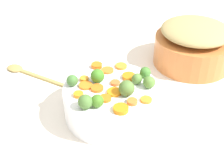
{
  "coord_description": "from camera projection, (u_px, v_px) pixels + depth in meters",
  "views": [
    {
      "loc": [
        0.63,
        0.26,
        0.63
      ],
      "look_at": [
        -0.0,
        -0.03,
        0.13
      ],
      "focal_mm": 49.29,
      "sensor_mm": 36.0,
      "label": 1
    }
  ],
  "objects": [
    {
      "name": "wooden_spoon",
      "position": [
        28.0,
        73.0,
        1.09
      ],
      "size": [
        0.05,
        0.3,
        0.01
      ],
      "color": "#A78F4F",
      "rests_on": "tabletop"
    },
    {
      "name": "carrot_slice_6",
      "position": [
        97.0,
        66.0,
        0.95
      ],
      "size": [
        0.05,
        0.05,
        0.01
      ],
      "primitive_type": "cylinder",
      "rotation": [
        0.0,
        0.0,
        5.76
      ],
      "color": "orange",
      "rests_on": "serving_bowl_carrots"
    },
    {
      "name": "carrot_slice_12",
      "position": [
        121.0,
        109.0,
        0.78
      ],
      "size": [
        0.06,
        0.06,
        0.01
      ],
      "primitive_type": "cylinder",
      "rotation": [
        0.0,
        0.0,
        5.57
      ],
      "color": "orange",
      "rests_on": "serving_bowl_carrots"
    },
    {
      "name": "carrot_slice_10",
      "position": [
        85.0,
        79.0,
        0.89
      ],
      "size": [
        0.04,
        0.04,
        0.01
      ],
      "primitive_type": "cylinder",
      "rotation": [
        0.0,
        0.0,
        5.41
      ],
      "color": "orange",
      "rests_on": "serving_bowl_carrots"
    },
    {
      "name": "carrot_slice_4",
      "position": [
        78.0,
        94.0,
        0.83
      ],
      "size": [
        0.04,
        0.04,
        0.01
      ],
      "primitive_type": "cylinder",
      "rotation": [
        0.0,
        0.0,
        0.58
      ],
      "color": "orange",
      "rests_on": "serving_bowl_carrots"
    },
    {
      "name": "brussels_sprout_4",
      "position": [
        85.0,
        102.0,
        0.78
      ],
      "size": [
        0.04,
        0.04,
        0.04
      ],
      "primitive_type": "sphere",
      "color": "#4C7635",
      "rests_on": "serving_bowl_carrots"
    },
    {
      "name": "carrot_slice_5",
      "position": [
        97.0,
        88.0,
        0.85
      ],
      "size": [
        0.04,
        0.04,
        0.01
      ],
      "primitive_type": "cylinder",
      "rotation": [
        0.0,
        0.0,
        4.69
      ],
      "color": "orange",
      "rests_on": "serving_bowl_carrots"
    },
    {
      "name": "carrot_slice_1",
      "position": [
        146.0,
        100.0,
        0.81
      ],
      "size": [
        0.04,
        0.04,
        0.01
      ],
      "primitive_type": "cylinder",
      "rotation": [
        0.0,
        0.0,
        2.89
      ],
      "color": "orange",
      "rests_on": "serving_bowl_carrots"
    },
    {
      "name": "carrot_slice_7",
      "position": [
        86.0,
        85.0,
        0.87
      ],
      "size": [
        0.05,
        0.05,
        0.01
      ],
      "primitive_type": "cylinder",
      "rotation": [
        0.0,
        0.0,
        2.4
      ],
      "color": "orange",
      "rests_on": "serving_bowl_carrots"
    },
    {
      "name": "carrot_slice_13",
      "position": [
        108.0,
        70.0,
        0.93
      ],
      "size": [
        0.05,
        0.05,
        0.01
      ],
      "primitive_type": "cylinder",
      "rotation": [
        0.0,
        0.0,
        3.87
      ],
      "color": "orange",
      "rests_on": "serving_bowl_carrots"
    },
    {
      "name": "carrot_slice_2",
      "position": [
        105.0,
        98.0,
        0.82
      ],
      "size": [
        0.03,
        0.03,
        0.01
      ],
      "primitive_type": "cylinder",
      "rotation": [
        0.0,
        0.0,
        4.66
      ],
      "color": "orange",
      "rests_on": "serving_bowl_carrots"
    },
    {
      "name": "brussels_sprout_6",
      "position": [
        149.0,
        82.0,
        0.85
      ],
      "size": [
        0.03,
        0.03,
        0.03
      ],
      "primitive_type": "sphere",
      "color": "#588538",
      "rests_on": "serving_bowl_carrots"
    },
    {
      "name": "carrot_slice_8",
      "position": [
        98.0,
        74.0,
        0.91
      ],
      "size": [
        0.03,
        0.03,
        0.01
      ],
      "primitive_type": "cylinder",
      "rotation": [
        0.0,
        0.0,
        1.55
      ],
      "color": "orange",
      "rests_on": "serving_bowl_carrots"
    },
    {
      "name": "serving_bowl_carrots",
      "position": [
        112.0,
        100.0,
        0.89
      ],
      "size": [
        0.27,
        0.27,
        0.1
      ],
      "primitive_type": "cylinder",
      "color": "white",
      "rests_on": "tabletop"
    },
    {
      "name": "carrot_slice_3",
      "position": [
        132.0,
        102.0,
        0.8
      ],
      "size": [
        0.04,
        0.04,
        0.01
      ],
      "primitive_type": "cylinder",
      "rotation": [
        0.0,
        0.0,
        5.58
      ],
      "color": "orange",
      "rests_on": "serving_bowl_carrots"
    },
    {
      "name": "brussels_sprout_5",
      "position": [
        137.0,
        79.0,
        0.87
      ],
      "size": [
        0.03,
        0.03,
        0.03
      ],
      "primitive_type": "sphere",
      "color": "#578139",
      "rests_on": "serving_bowl_carrots"
    },
    {
      "name": "brussels_sprout_0",
      "position": [
        145.0,
        72.0,
        0.9
      ],
      "size": [
        0.03,
        0.03,
        0.03
      ],
      "primitive_type": "sphere",
      "color": "#447E31",
      "rests_on": "serving_bowl_carrots"
    },
    {
      "name": "metal_pot",
      "position": [
        192.0,
        50.0,
        1.12
      ],
      "size": [
        0.28,
        0.28,
        0.11
      ],
      "primitive_type": "cylinder",
      "color": "#CB733A",
      "rests_on": "tabletop"
    },
    {
      "name": "carrot_slice_11",
      "position": [
        114.0,
        92.0,
        0.84
      ],
      "size": [
        0.05,
        0.05,
        0.01
      ],
      "primitive_type": "cylinder",
      "rotation": [
        0.0,
        0.0,
        2.65
      ],
      "color": "orange",
      "rests_on": "serving_bowl_carrots"
    },
    {
      "name": "carrot_slice_14",
      "position": [
        115.0,
        83.0,
        0.87
      ],
      "size": [
        0.04,
        0.04,
        0.01
      ],
      "primitive_type": "cylinder",
      "rotation": [
        0.0,
        0.0,
        2.19
      ],
      "color": "orange",
      "rests_on": "serving_bowl_carrots"
    },
    {
      "name": "brussels_sprout_7",
      "position": [
        97.0,
        101.0,
        0.79
      ],
      "size": [
        0.03,
        0.03,
        0.03
      ],
      "primitive_type": "sphere",
      "color": "#467B23",
      "rests_on": "serving_bowl_carrots"
    },
    {
      "name": "brussels_sprout_1",
      "position": [
        98.0,
        76.0,
        0.87
      ],
      "size": [
        0.04,
        0.04,
        0.04
      ],
      "primitive_type": "sphere",
      "color": "#428325",
      "rests_on": "serving_bowl_carrots"
    },
    {
      "name": "stuffing_mound",
      "position": [
        196.0,
        30.0,
        1.07
      ],
      "size": [
        0.24,
        0.24,
        0.05
      ],
      "primitive_type": "ellipsoid",
      "color": "tan",
      "rests_on": "metal_pot"
    },
    {
      "name": "carrot_slice_0",
      "position": [
        129.0,
        77.0,
        0.9
      ],
      "size": [
        0.05,
        0.05,
        0.01
      ],
      "primitive_type": "cylinder",
      "rotation": [
        0.0,
        0.0,
        4.35
      ],
      "color": "orange",
      "rests_on": "serving_bowl_carrots"
    },
    {
      "name": "carrot_slice_9",
      "position": [
        121.0,
        66.0,
        0.95
      ],
      "size": [
        0.05,
        0.05,
        0.01
      ],
      "primitive_type": "cylinder",
      "rotation": [
        0.0,
        0.0,
        5.88
      ],
      "color": "orange",
      "rests_on": "serving_bowl_carrots"
    },
    {
      "name": "brussels_sprout_3",
      "position": [
        127.0,
        88.0,
        0.82
      ],
      "size": [
        0.04,
        0.04,
        0.04
      ],
      "primitive_type": "sphere",
      "color": "#537735",
      "rests_on": "serving_bowl_carrots"
    },
    {
      "name": "brussels_sprout_2",
      "position": [
        72.0,
        80.0,
        0.86
      ],
      "size": [
        0.03,
        0.03,
        0.03
      ],
      "primitive_type": "sphere",
      "color": "#467738",
      "rests_on": "serving_bowl_carrots"
    },
    {
      "name": "tabletop",
      "position": [
        122.0,
        119.0,
        0.91
      ],
      "size": [
        2.4,
        2.4,
        0.02
      ],
      "primitive_type": "cube",
      "color": "white",
      "rests_on": "ground"
    }
  ]
}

